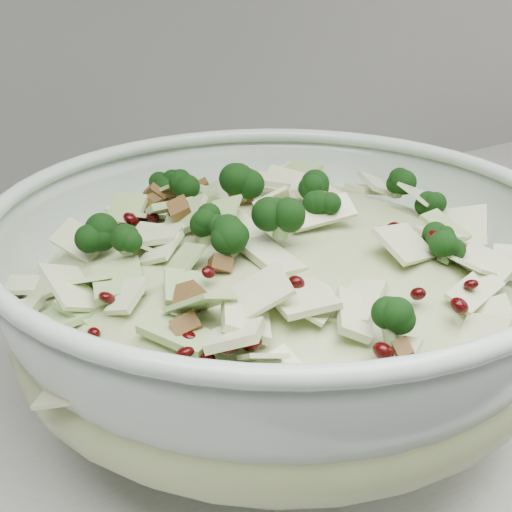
{
  "coord_description": "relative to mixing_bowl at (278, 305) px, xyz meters",
  "views": [
    {
      "loc": [
        0.44,
        1.24,
        1.22
      ],
      "look_at": [
        0.67,
        1.62,
        1.01
      ],
      "focal_mm": 50.0,
      "sensor_mm": 36.0,
      "label": 1
    }
  ],
  "objects": [
    {
      "name": "salad",
      "position": [
        -0.0,
        0.0,
        0.02
      ],
      "size": [
        0.44,
        0.44,
        0.15
      ],
      "rotation": [
        0.0,
        0.0,
        -0.29
      ],
      "color": "#B3BD81",
      "rests_on": "mixing_bowl"
    },
    {
      "name": "mixing_bowl",
      "position": [
        0.0,
        0.0,
        0.0
      ],
      "size": [
        0.49,
        0.49,
        0.15
      ],
      "rotation": [
        0.0,
        0.0,
        -0.34
      ],
      "color": "silver",
      "rests_on": "counter"
    }
  ]
}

